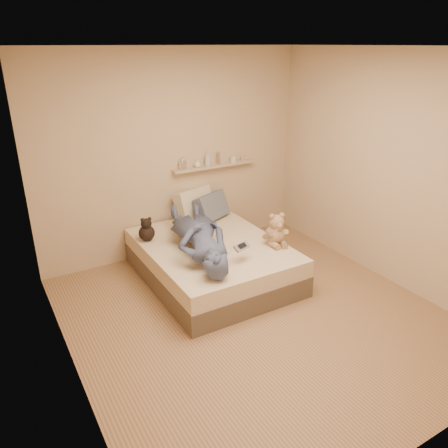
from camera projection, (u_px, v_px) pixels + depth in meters
room at (260, 197)px, 4.04m from camera, size 3.80×3.80×3.80m
bed at (212, 261)px, 5.19m from camera, size 1.50×1.90×0.45m
game_console at (242, 247)px, 4.63m from camera, size 0.21×0.13×0.07m
teddy_bear at (276, 231)px, 5.03m from camera, size 0.31×0.32×0.39m
dark_plush at (147, 231)px, 5.14m from camera, size 0.19×0.19×0.30m
pillow_cream at (194, 204)px, 5.78m from camera, size 0.61×0.43×0.43m
pillow_grey at (212, 207)px, 5.77m from camera, size 0.56×0.44×0.37m
person at (199, 236)px, 4.85m from camera, size 0.93×1.66×0.38m
wall_shelf at (214, 166)px, 5.84m from camera, size 1.20×0.12×0.03m
shelf_bottles at (206, 161)px, 5.74m from camera, size 0.99×0.10×0.19m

